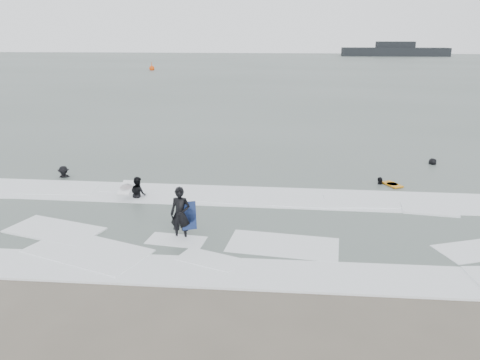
# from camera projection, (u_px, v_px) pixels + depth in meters

# --- Properties ---
(ground) EXTENTS (320.00, 320.00, 0.00)m
(ground) POSITION_uv_depth(u_px,v_px,m) (223.00, 264.00, 14.12)
(ground) COLOR brown
(ground) RESTS_ON ground
(sea) EXTENTS (320.00, 320.00, 0.00)m
(sea) POSITION_uv_depth(u_px,v_px,m) (280.00, 70.00, 90.03)
(sea) COLOR #47544C
(sea) RESTS_ON ground
(surfer_centre) EXTENTS (0.71, 0.50, 1.86)m
(surfer_centre) POSITION_uv_depth(u_px,v_px,m) (181.00, 239.00, 15.81)
(surfer_centre) COLOR black
(surfer_centre) RESTS_ON ground
(surfer_wading) EXTENTS (0.92, 0.91, 1.50)m
(surfer_wading) POSITION_uv_depth(u_px,v_px,m) (139.00, 198.00, 19.75)
(surfer_wading) COLOR black
(surfer_wading) RESTS_ON ground
(surfer_breaker) EXTENTS (1.04, 0.71, 1.47)m
(surfer_breaker) POSITION_uv_depth(u_px,v_px,m) (64.00, 179.00, 22.43)
(surfer_breaker) COLOR black
(surfer_breaker) RESTS_ON ground
(surfer_right_near) EXTENTS (0.97, 0.66, 1.53)m
(surfer_right_near) POSITION_uv_depth(u_px,v_px,m) (380.00, 185.00, 21.49)
(surfer_right_near) COLOR black
(surfer_right_near) RESTS_ON ground
(surfer_right_far) EXTENTS (0.86, 0.68, 1.53)m
(surfer_right_far) POSITION_uv_depth(u_px,v_px,m) (432.00, 165.00, 24.71)
(surfer_right_far) COLOR black
(surfer_right_far) RESTS_ON ground
(surf_foam) EXTENTS (30.03, 9.06, 0.09)m
(surf_foam) POSITION_uv_depth(u_px,v_px,m) (236.00, 217.00, 17.62)
(surf_foam) COLOR white
(surf_foam) RESTS_ON ground
(bodyboards) EXTENTS (12.08, 7.26, 1.25)m
(bodyboards) POSITION_uv_depth(u_px,v_px,m) (245.00, 194.00, 18.75)
(bodyboards) COLOR #0E1C45
(bodyboards) RESTS_ON ground
(buoy) EXTENTS (1.00, 1.00, 1.65)m
(buoy) POSITION_uv_depth(u_px,v_px,m) (152.00, 68.00, 88.28)
(buoy) COLOR #D84009
(buoy) RESTS_ON ground
(vessel_horizon) EXTENTS (32.04, 5.72, 4.35)m
(vessel_horizon) POSITION_uv_depth(u_px,v_px,m) (395.00, 51.00, 144.39)
(vessel_horizon) COLOR black
(vessel_horizon) RESTS_ON ground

